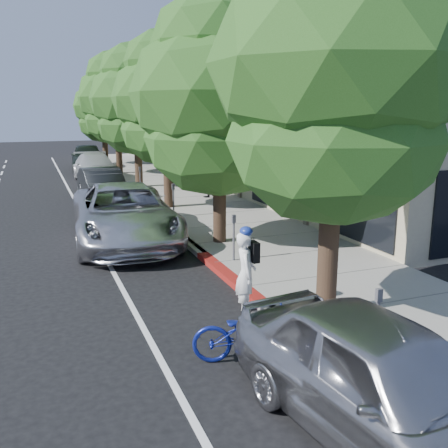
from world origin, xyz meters
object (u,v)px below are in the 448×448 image
street_tree_4 (116,99)px  street_tree_3 (136,100)px  street_tree_1 (219,97)px  bicycle (251,333)px  near_car_a (385,383)px  silver_suv (124,214)px  street_tree_5 (103,107)px  dark_suv_far (88,157)px  white_pickup (95,168)px  street_tree_0 (337,71)px  cyclist (246,274)px  dark_sedan (103,186)px  street_tree_2 (166,100)px  pedestrian (207,180)px

street_tree_4 → street_tree_3: bearing=-90.0°
street_tree_1 → bicycle: 8.33m
street_tree_4 → near_car_a: size_ratio=1.58×
near_car_a → silver_suv: bearing=89.4°
street_tree_5 → dark_suv_far: size_ratio=1.31×
street_tree_5 → white_pickup: (-1.80, -8.44, -3.47)m
street_tree_5 → near_car_a: bearing=-92.4°
street_tree_4 → white_pickup: street_tree_4 is taller
street_tree_0 → bicycle: (-2.10, -1.00, -4.31)m
street_tree_5 → street_tree_1: bearing=-90.0°
street_tree_5 → bicycle: street_tree_5 is taller
street_tree_3 → street_tree_5: bearing=90.0°
street_tree_1 → street_tree_4: 18.00m
street_tree_4 → street_tree_5: size_ratio=1.11×
dark_suv_far → near_car_a: 31.21m
cyclist → near_car_a: (-0.03, -4.37, -0.04)m
silver_suv → street_tree_1: bearing=-25.5°
dark_sedan → street_tree_2: bearing=-49.2°
street_tree_4 → street_tree_2: bearing=-90.0°
street_tree_2 → cyclist: 11.78m
street_tree_5 → street_tree_4: bearing=-90.0°
street_tree_1 → street_tree_4: bearing=90.0°
dark_suv_far → silver_suv: bearing=-88.6°
silver_suv → street_tree_0: bearing=-66.5°
street_tree_2 → bicycle: bearing=-99.2°
street_tree_3 → dark_sedan: 5.64m
pedestrian → street_tree_1: bearing=52.0°
street_tree_2 → near_car_a: size_ratio=1.49×
bicycle → pedestrian: bearing=2.9°
white_pickup → near_car_a: bearing=-88.6°
dark_suv_far → near_car_a: size_ratio=1.09×
silver_suv → near_car_a: (1.25, -11.00, -0.08)m
street_tree_3 → street_tree_4: 6.00m
near_car_a → dark_sedan: bearing=85.9°
street_tree_2 → pedestrian: size_ratio=4.56×
dark_sedan → dark_suv_far: (0.81, 13.16, 0.12)m
dark_suv_far → bicycle: bearing=-86.6°
pedestrian → street_tree_5: bearing=-103.3°
near_car_a → street_tree_3: bearing=79.1°
dark_sedan → pedestrian: size_ratio=3.00×
bicycle → pedestrian: size_ratio=1.22×
street_tree_2 → cyclist: bearing=-97.0°
street_tree_2 → bicycle: street_tree_2 is taller
street_tree_1 → dark_suv_far: street_tree_1 is taller
street_tree_0 → cyclist: 4.27m
bicycle → white_pickup: (0.30, 22.56, 0.30)m
street_tree_2 → bicycle: 13.76m
near_car_a → dark_suv_far: bearing=83.1°
street_tree_2 → silver_suv: 6.34m
cyclist → white_pickup: size_ratio=0.31×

